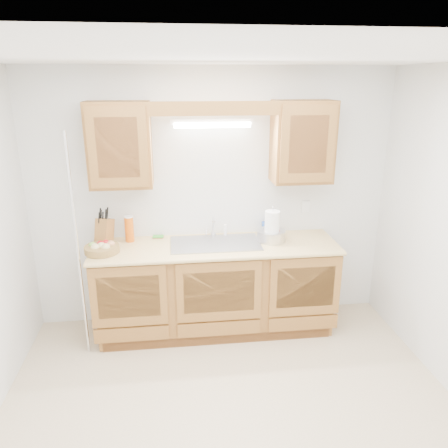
{
  "coord_description": "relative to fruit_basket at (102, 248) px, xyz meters",
  "views": [
    {
      "loc": [
        -0.38,
        -2.62,
        2.38
      ],
      "look_at": [
        0.04,
        0.85,
        1.21
      ],
      "focal_mm": 35.0,
      "sensor_mm": 36.0,
      "label": 1
    }
  ],
  "objects": [
    {
      "name": "sponge",
      "position": [
        0.49,
        0.33,
        -0.03
      ],
      "size": [
        0.11,
        0.07,
        0.02
      ],
      "rotation": [
        0.0,
        0.0,
        -0.06
      ],
      "color": "#CC333F",
      "rests_on": "countertop"
    },
    {
      "name": "upper_cabinet_right",
      "position": [
        1.86,
        0.22,
        0.88
      ],
      "size": [
        0.55,
        0.33,
        0.75
      ],
      "primitive_type": "cube",
      "color": "#905B2A",
      "rests_on": "room"
    },
    {
      "name": "base_cabinets",
      "position": [
        1.03,
        0.09,
        -0.5
      ],
      "size": [
        2.2,
        0.6,
        0.86
      ],
      "primitive_type": "cube",
      "color": "#905B2A",
      "rests_on": "ground"
    },
    {
      "name": "paper_towel",
      "position": [
        1.57,
        0.09,
        0.11
      ],
      "size": [
        0.18,
        0.18,
        0.36
      ],
      "rotation": [
        0.0,
        0.0,
        0.38
      ],
      "color": "silver",
      "rests_on": "countertop"
    },
    {
      "name": "countertop",
      "position": [
        1.03,
        0.07,
        -0.06
      ],
      "size": [
        2.3,
        0.63,
        0.04
      ],
      "primitive_type": "cube",
      "color": "tan",
      "rests_on": "base_cabinets"
    },
    {
      "name": "knife_block",
      "position": [
        0.0,
        0.22,
        0.08
      ],
      "size": [
        0.19,
        0.23,
        0.36
      ],
      "rotation": [
        0.0,
        0.0,
        -0.4
      ],
      "color": "#905B2A",
      "rests_on": "countertop"
    },
    {
      "name": "fruit_basket",
      "position": [
        0.0,
        0.0,
        0.0
      ],
      "size": [
        0.35,
        0.35,
        0.1
      ],
      "rotation": [
        0.0,
        0.0,
        -0.13
      ],
      "color": "olive",
      "rests_on": "countertop"
    },
    {
      "name": "apple_bowl",
      "position": [
        1.57,
        0.11,
        0.02
      ],
      "size": [
        0.29,
        0.29,
        0.14
      ],
      "rotation": [
        0.0,
        0.0,
        0.05
      ],
      "color": "silver",
      "rests_on": "countertop"
    },
    {
      "name": "wire_shelf_pole",
      "position": [
        -0.17,
        -0.18,
        0.06
      ],
      "size": [
        0.03,
        0.03,
        2.0
      ],
      "primitive_type": "cylinder",
      "color": "silver",
      "rests_on": "ground"
    },
    {
      "name": "sink",
      "position": [
        1.03,
        0.09,
        -0.11
      ],
      "size": [
        0.84,
        0.46,
        0.36
      ],
      "color": "#9E9EA3",
      "rests_on": "countertop"
    },
    {
      "name": "valance",
      "position": [
        1.03,
        0.08,
        1.2
      ],
      "size": [
        2.2,
        0.05,
        0.12
      ],
      "primitive_type": "cube",
      "color": "#905B2A",
      "rests_on": "room"
    },
    {
      "name": "soap_bottle",
      "position": [
        1.57,
        0.33,
        0.04
      ],
      "size": [
        0.09,
        0.09,
        0.17
      ],
      "primitive_type": "imported",
      "rotation": [
        0.0,
        0.0,
        0.09
      ],
      "color": "blue",
      "rests_on": "countertop"
    },
    {
      "name": "orange_canister",
      "position": [
        0.22,
        0.26,
        0.08
      ],
      "size": [
        0.1,
        0.1,
        0.25
      ],
      "rotation": [
        0.0,
        0.0,
        -0.29
      ],
      "color": "#DA590C",
      "rests_on": "countertop"
    },
    {
      "name": "room",
      "position": [
        1.03,
        -1.11,
        0.31
      ],
      "size": [
        3.52,
        3.5,
        2.5
      ],
      "color": "#C9B291",
      "rests_on": "ground"
    },
    {
      "name": "fluorescent_fixture",
      "position": [
        1.03,
        0.31,
        1.05
      ],
      "size": [
        0.76,
        0.08,
        0.08
      ],
      "color": "white",
      "rests_on": "room"
    },
    {
      "name": "upper_cabinet_left",
      "position": [
        0.2,
        0.22,
        0.88
      ],
      "size": [
        0.55,
        0.33,
        0.75
      ],
      "primitive_type": "cube",
      "color": "#905B2A",
      "rests_on": "room"
    },
    {
      "name": "outlet_plate",
      "position": [
        1.98,
        0.38,
        0.21
      ],
      "size": [
        0.08,
        0.01,
        0.12
      ],
      "primitive_type": "cube",
      "color": "white",
      "rests_on": "room"
    }
  ]
}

